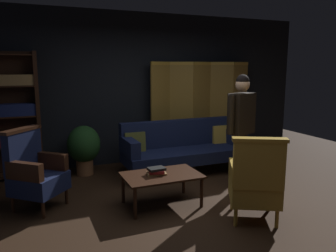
{
  "coord_description": "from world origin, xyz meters",
  "views": [
    {
      "loc": [
        -1.87,
        -3.64,
        1.8
      ],
      "look_at": [
        0.0,
        0.8,
        0.95
      ],
      "focal_mm": 35.74,
      "sensor_mm": 36.0,
      "label": 1
    }
  ],
  "objects": [
    {
      "name": "folding_screen",
      "position": [
        1.3,
        2.17,
        0.99
      ],
      "size": [
        2.15,
        0.31,
        1.9
      ],
      "color": "olive",
      "rests_on": "ground_plane"
    },
    {
      "name": "armchair_wing_left",
      "position": [
        -1.85,
        0.8,
        0.49
      ],
      "size": [
        0.82,
        0.82,
        1.04
      ],
      "color": "black",
      "rests_on": "ground_plane"
    },
    {
      "name": "armchair_gilt_accent",
      "position": [
        0.52,
        -0.6,
        0.49
      ],
      "size": [
        0.78,
        0.78,
        1.04
      ],
      "color": "#B78E33",
      "rests_on": "ground_plane"
    },
    {
      "name": "book_tan_leather",
      "position": [
        -0.39,
        0.27,
        0.43
      ],
      "size": [
        0.26,
        0.18,
        0.02
      ],
      "primitive_type": "cube",
      "rotation": [
        0.0,
        0.0,
        -0.15
      ],
      "color": "#9E7A47",
      "rests_on": "coffee_table"
    },
    {
      "name": "back_wall",
      "position": [
        0.0,
        2.45,
        1.4
      ],
      "size": [
        7.2,
        0.1,
        2.8
      ],
      "primitive_type": "cube",
      "color": "black",
      "rests_on": "ground_plane"
    },
    {
      "name": "book_black_cloth",
      "position": [
        -0.39,
        0.27,
        0.5
      ],
      "size": [
        0.22,
        0.17,
        0.03
      ],
      "primitive_type": "cube",
      "rotation": [
        0.0,
        0.0,
        0.05
      ],
      "color": "black",
      "rests_on": "book_red_leather"
    },
    {
      "name": "book_red_leather",
      "position": [
        -0.39,
        0.27,
        0.46
      ],
      "size": [
        0.23,
        0.21,
        0.04
      ],
      "primitive_type": "cube",
      "rotation": [
        0.0,
        0.0,
        -0.25
      ],
      "color": "maroon",
      "rests_on": "book_tan_leather"
    },
    {
      "name": "ground_plane",
      "position": [
        0.0,
        0.0,
        0.0
      ],
      "size": [
        10.0,
        10.0,
        0.0
      ],
      "primitive_type": "plane",
      "color": "black"
    },
    {
      "name": "coffee_table",
      "position": [
        -0.32,
        0.25,
        0.37
      ],
      "size": [
        1.0,
        0.64,
        0.42
      ],
      "color": "black",
      "rests_on": "ground_plane"
    },
    {
      "name": "velvet_couch",
      "position": [
        0.55,
        1.45,
        0.45
      ],
      "size": [
        2.12,
        0.78,
        0.88
      ],
      "color": "black",
      "rests_on": "ground_plane"
    },
    {
      "name": "potted_plant",
      "position": [
        -1.05,
        1.94,
        0.49
      ],
      "size": [
        0.55,
        0.55,
        0.84
      ],
      "color": "brown",
      "rests_on": "ground_plane"
    },
    {
      "name": "bookshelf",
      "position": [
        -2.15,
        2.19,
        1.05
      ],
      "size": [
        0.9,
        0.32,
        2.05
      ],
      "color": "black",
      "rests_on": "ground_plane"
    },
    {
      "name": "standing_figure",
      "position": [
        0.92,
        0.29,
        1.03
      ],
      "size": [
        0.56,
        0.34,
        1.7
      ],
      "color": "black",
      "rests_on": "ground_plane"
    }
  ]
}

